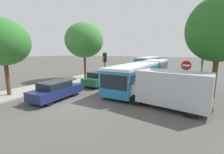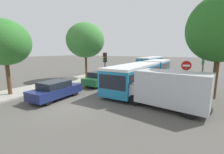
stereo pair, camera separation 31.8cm
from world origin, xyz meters
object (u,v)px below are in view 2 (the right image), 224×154
at_px(city_bus_rear, 151,62).
at_px(direction_sign_post, 203,63).
at_px(tree_right_near, 220,31).
at_px(tree_left_near, 4,43).
at_px(queued_car_navy, 56,90).
at_px(white_van, 168,89).
at_px(articulated_bus, 147,71).
at_px(queued_car_green, 100,78).
at_px(traffic_light, 105,62).
at_px(queued_car_white, 122,72).
at_px(tree_left_mid, 86,41).
at_px(no_entry_sign, 186,74).

xyz_separation_m(city_bus_rear, direction_sign_post, (9.22, -18.26, 1.20)).
height_order(city_bus_rear, tree_right_near, tree_right_near).
bearing_deg(tree_left_near, queued_car_navy, 18.89).
xyz_separation_m(queued_car_navy, white_van, (7.55, 2.21, 0.56)).
height_order(articulated_bus, queued_car_green, articulated_bus).
distance_m(city_bus_rear, tree_left_near, 26.69).
distance_m(queued_car_green, traffic_light, 2.26).
bearing_deg(tree_left_near, white_van, 17.20).
relative_size(queued_car_white, tree_right_near, 0.59).
bearing_deg(queued_car_green, queued_car_navy, 176.91).
bearing_deg(city_bus_rear, tree_left_mid, 169.93).
relative_size(articulated_bus, queued_car_white, 3.57).
bearing_deg(city_bus_rear, queued_car_white, -178.42).
distance_m(queued_car_navy, queued_car_white, 10.90).
relative_size(queued_car_white, tree_left_mid, 0.63).
distance_m(queued_car_navy, white_van, 7.89).
height_order(queued_car_navy, tree_left_mid, tree_left_mid).
distance_m(articulated_bus, city_bus_rear, 16.30).
bearing_deg(white_van, direction_sign_post, -104.51).
bearing_deg(tree_left_mid, traffic_light, -32.41).
relative_size(queued_car_white, white_van, 0.84).
distance_m(queued_car_green, tree_left_near, 8.66).
relative_size(queued_car_white, direction_sign_post, 1.22).
xyz_separation_m(tree_left_near, tree_right_near, (13.96, 7.35, 0.79)).
relative_size(queued_car_navy, direction_sign_post, 1.09).
bearing_deg(queued_car_white, queued_car_navy, 178.26).
xyz_separation_m(queued_car_green, tree_left_near, (-4.01, -6.86, 3.44)).
xyz_separation_m(traffic_light, tree_right_near, (8.83, 1.34, 2.46)).
distance_m(queued_car_green, queued_car_white, 5.34).
distance_m(queued_car_green, white_van, 8.08).
relative_size(city_bus_rear, traffic_light, 3.26).
bearing_deg(articulated_bus, city_bus_rear, -165.91).
bearing_deg(tree_right_near, queued_car_green, -177.16).
height_order(queued_car_green, white_van, white_van).
distance_m(queued_car_navy, queued_car_green, 5.57).
bearing_deg(white_van, tree_right_near, -116.45).
relative_size(queued_car_navy, queued_car_white, 0.89).
relative_size(white_van, direction_sign_post, 1.45).
distance_m(queued_car_green, tree_right_near, 10.83).
bearing_deg(queued_car_green, white_van, -115.40).
bearing_deg(queued_car_navy, queued_car_white, -1.74).
xyz_separation_m(no_entry_sign, tree_left_mid, (-11.68, 2.68, 2.90)).
height_order(city_bus_rear, tree_left_near, tree_left_near).
bearing_deg(direction_sign_post, tree_left_mid, 3.08).
height_order(queued_car_navy, white_van, white_van).
distance_m(traffic_light, tree_right_near, 9.26).
height_order(city_bus_rear, tree_left_mid, tree_left_mid).
xyz_separation_m(queued_car_green, direction_sign_post, (9.17, 1.13, 1.84)).
bearing_deg(white_van, city_bus_rear, -64.20).
height_order(queued_car_green, tree_right_near, tree_right_near).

